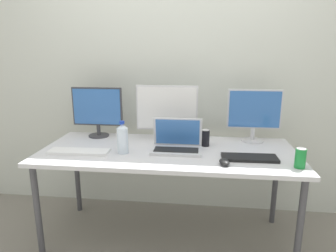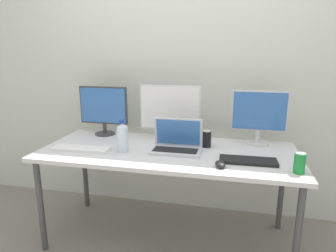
{
  "view_description": "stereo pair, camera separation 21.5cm",
  "coord_description": "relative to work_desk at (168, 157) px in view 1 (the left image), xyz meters",
  "views": [
    {
      "loc": [
        0.24,
        -2.08,
        1.45
      ],
      "look_at": [
        0.0,
        0.0,
        0.92
      ],
      "focal_mm": 32.0,
      "sensor_mm": 36.0,
      "label": 1
    },
    {
      "loc": [
        0.46,
        -2.04,
        1.45
      ],
      "look_at": [
        0.0,
        0.0,
        0.92
      ],
      "focal_mm": 32.0,
      "sensor_mm": 36.0,
      "label": 2
    }
  ],
  "objects": [
    {
      "name": "ground_plane",
      "position": [
        0.0,
        0.0,
        -0.68
      ],
      "size": [
        16.0,
        16.0,
        0.0
      ],
      "primitive_type": "plane",
      "color": "gray"
    },
    {
      "name": "wall_back",
      "position": [
        0.0,
        0.59,
        0.62
      ],
      "size": [
        7.0,
        0.08,
        2.6
      ],
      "primitive_type": "cube",
      "color": "silver",
      "rests_on": "ground"
    },
    {
      "name": "work_desk",
      "position": [
        0.0,
        0.0,
        0.0
      ],
      "size": [
        1.86,
        0.79,
        0.74
      ],
      "color": "#424247",
      "rests_on": "ground"
    },
    {
      "name": "monitor_left",
      "position": [
        -0.63,
        0.29,
        0.29
      ],
      "size": [
        0.42,
        0.17,
        0.42
      ],
      "color": "#38383D",
      "rests_on": "work_desk"
    },
    {
      "name": "monitor_center",
      "position": [
        -0.04,
        0.25,
        0.29
      ],
      "size": [
        0.49,
        0.21,
        0.44
      ],
      "color": "silver",
      "rests_on": "work_desk"
    },
    {
      "name": "monitor_right",
      "position": [
        0.65,
        0.29,
        0.29
      ],
      "size": [
        0.42,
        0.17,
        0.42
      ],
      "color": "silver",
      "rests_on": "work_desk"
    },
    {
      "name": "laptop_silver",
      "position": [
        0.07,
        -0.01,
        0.11
      ],
      "size": [
        0.36,
        0.22,
        0.23
      ],
      "color": "silver",
      "rests_on": "work_desk"
    },
    {
      "name": "keyboard_main",
      "position": [
        -0.62,
        -0.15,
        0.07
      ],
      "size": [
        0.43,
        0.14,
        0.02
      ],
      "primitive_type": "cube",
      "rotation": [
        0.0,
        0.0,
        0.03
      ],
      "color": "white",
      "rests_on": "work_desk"
    },
    {
      "name": "keyboard_aux",
      "position": [
        0.57,
        -0.13,
        0.07
      ],
      "size": [
        0.37,
        0.15,
        0.02
      ],
      "primitive_type": "cube",
      "rotation": [
        0.0,
        0.0,
        0.02
      ],
      "color": "black",
      "rests_on": "work_desk"
    },
    {
      "name": "mouse_by_keyboard",
      "position": [
        0.39,
        -0.26,
        0.07
      ],
      "size": [
        0.09,
        0.11,
        0.04
      ],
      "primitive_type": "ellipsoid",
      "rotation": [
        0.0,
        0.0,
        0.28
      ],
      "color": "black",
      "rests_on": "work_desk"
    },
    {
      "name": "water_bottle",
      "position": [
        -0.31,
        -0.11,
        0.16
      ],
      "size": [
        0.08,
        0.08,
        0.23
      ],
      "color": "silver",
      "rests_on": "work_desk"
    },
    {
      "name": "soda_can_near_keyboard",
      "position": [
        0.85,
        -0.25,
        0.12
      ],
      "size": [
        0.07,
        0.07,
        0.13
      ],
      "color": "#197F33",
      "rests_on": "work_desk"
    },
    {
      "name": "soda_can_by_laptop",
      "position": [
        0.27,
        0.13,
        0.12
      ],
      "size": [
        0.07,
        0.07,
        0.13
      ],
      "color": "black",
      "rests_on": "work_desk"
    }
  ]
}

